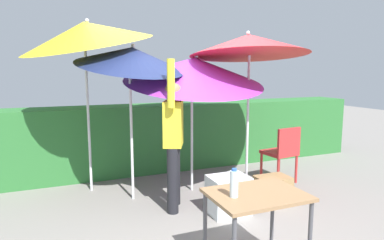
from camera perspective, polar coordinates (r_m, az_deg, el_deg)
The scene contains 12 objects.
ground_plane at distance 4.44m, azimuth 1.52°, elevation -14.74°, with size 24.00×24.00×0.00m, color gray.
hedge_row at distance 5.98m, azimuth -5.84°, elevation -2.88°, with size 8.00×0.70×1.16m, color #2D7033.
umbrella_rainbow at distance 4.74m, azimuth 0.38°, elevation 8.53°, with size 2.00×2.02×2.14m.
umbrella_orange at distance 4.48m, azimuth -10.33°, elevation 10.52°, with size 1.46×1.46×2.24m.
umbrella_yellow at distance 4.86m, azimuth 9.67°, elevation 12.51°, with size 1.69×1.70×2.34m.
umbrella_navy at distance 4.93m, azimuth -17.67°, elevation 13.87°, with size 1.86×1.82×2.68m.
person_vendor at distance 4.15m, azimuth -3.19°, elevation -2.84°, with size 0.35×0.54×1.88m.
chair_plastic at distance 5.40m, azimuth 15.21°, elevation -5.10°, with size 0.49×0.49×0.89m.
cooler_box at distance 4.21m, azimuth 6.24°, elevation -12.64°, with size 0.48×0.37×0.47m, color silver.
crate_cardboard at distance 4.64m, azimuth 13.63°, elevation -11.52°, with size 0.44×0.31×0.36m, color #9E7A4C.
folding_table at distance 2.97m, azimuth 10.97°, elevation -13.70°, with size 0.80×0.60×0.72m.
bottle_water at distance 2.78m, azimuth 7.20°, elevation -10.72°, with size 0.07×0.07×0.24m.
Camera 1 is at (-1.65, -3.73, 1.74)m, focal length 31.19 mm.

